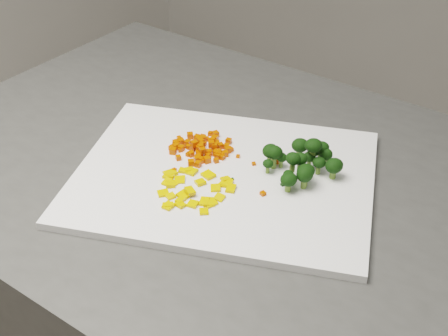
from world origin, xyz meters
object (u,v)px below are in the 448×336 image
Objects in this scene: carrot_pile at (202,143)px; pepper_pile at (193,185)px; cutting_board at (224,177)px; broccoli_pile at (297,155)px.

carrot_pile reaches higher than pepper_pile.
broccoli_pile reaches higher than cutting_board.
cutting_board is 0.11m from broccoli_pile.
cutting_board is 0.08m from carrot_pile.
cutting_board is at bearing -139.72° from broccoli_pile.
carrot_pile reaches higher than cutting_board.
broccoli_pile is at bearing 40.28° from cutting_board.
pepper_pile is at bearing -103.14° from cutting_board.
carrot_pile is (-0.07, 0.03, 0.02)m from cutting_board.
cutting_board is 3.88× the size of pepper_pile.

